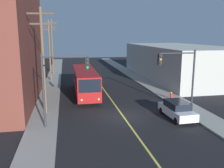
{
  "coord_description": "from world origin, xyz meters",
  "views": [
    {
      "loc": [
        -5.16,
        -21.13,
        7.56
      ],
      "look_at": [
        0.0,
        5.59,
        2.0
      ],
      "focal_mm": 38.94,
      "sensor_mm": 36.0,
      "label": 1
    }
  ],
  "objects_px": {
    "city_bus": "(85,80)",
    "traffic_signal_right_corner": "(179,70)",
    "fire_hydrant": "(171,95)",
    "utility_pole_mid": "(50,48)",
    "parked_car_white": "(177,110)",
    "utility_pole_near": "(43,56)",
    "traffic_signal_left_corner": "(63,76)",
    "utility_pole_far": "(52,44)"
  },
  "relations": [
    {
      "from": "city_bus",
      "to": "fire_hydrant",
      "type": "distance_m",
      "value": 10.81
    },
    {
      "from": "city_bus",
      "to": "utility_pole_far",
      "type": "bearing_deg",
      "value": 105.39
    },
    {
      "from": "parked_car_white",
      "to": "traffic_signal_left_corner",
      "type": "bearing_deg",
      "value": -177.97
    },
    {
      "from": "city_bus",
      "to": "traffic_signal_left_corner",
      "type": "height_order",
      "value": "traffic_signal_left_corner"
    },
    {
      "from": "parked_car_white",
      "to": "traffic_signal_right_corner",
      "type": "distance_m",
      "value": 3.83
    },
    {
      "from": "utility_pole_mid",
      "to": "fire_hydrant",
      "type": "height_order",
      "value": "utility_pole_mid"
    },
    {
      "from": "utility_pole_near",
      "to": "traffic_signal_left_corner",
      "type": "height_order",
      "value": "utility_pole_near"
    },
    {
      "from": "utility_pole_mid",
      "to": "traffic_signal_left_corner",
      "type": "bearing_deg",
      "value": -84.16
    },
    {
      "from": "utility_pole_mid",
      "to": "utility_pole_far",
      "type": "bearing_deg",
      "value": 89.14
    },
    {
      "from": "traffic_signal_left_corner",
      "to": "fire_hydrant",
      "type": "distance_m",
      "value": 14.3
    },
    {
      "from": "parked_car_white",
      "to": "fire_hydrant",
      "type": "height_order",
      "value": "parked_car_white"
    },
    {
      "from": "city_bus",
      "to": "traffic_signal_right_corner",
      "type": "xyz_separation_m",
      "value": [
        8.2,
        -9.24,
        2.49
      ]
    },
    {
      "from": "traffic_signal_left_corner",
      "to": "utility_pole_far",
      "type": "bearing_deg",
      "value": 94.18
    },
    {
      "from": "utility_pole_far",
      "to": "fire_hydrant",
      "type": "bearing_deg",
      "value": -56.62
    },
    {
      "from": "parked_car_white",
      "to": "fire_hydrant",
      "type": "relative_size",
      "value": 5.31
    },
    {
      "from": "city_bus",
      "to": "utility_pole_far",
      "type": "xyz_separation_m",
      "value": [
        -4.67,
        16.97,
        3.95
      ]
    },
    {
      "from": "city_bus",
      "to": "utility_pole_near",
      "type": "bearing_deg",
      "value": -121.95
    },
    {
      "from": "utility_pole_near",
      "to": "traffic_signal_left_corner",
      "type": "bearing_deg",
      "value": -66.37
    },
    {
      "from": "city_bus",
      "to": "utility_pole_mid",
      "type": "bearing_deg",
      "value": 115.53
    },
    {
      "from": "utility_pole_far",
      "to": "traffic_signal_left_corner",
      "type": "distance_m",
      "value": 28.17
    },
    {
      "from": "fire_hydrant",
      "to": "city_bus",
      "type": "bearing_deg",
      "value": 153.8
    },
    {
      "from": "utility_pole_far",
      "to": "traffic_signal_left_corner",
      "type": "height_order",
      "value": "utility_pole_far"
    },
    {
      "from": "city_bus",
      "to": "traffic_signal_right_corner",
      "type": "relative_size",
      "value": 2.03
    },
    {
      "from": "utility_pole_far",
      "to": "fire_hydrant",
      "type": "xyz_separation_m",
      "value": [
        14.31,
        -21.72,
        -5.19
      ]
    },
    {
      "from": "parked_car_white",
      "to": "utility_pole_near",
      "type": "distance_m",
      "value": 13.3
    },
    {
      "from": "utility_pole_mid",
      "to": "traffic_signal_right_corner",
      "type": "bearing_deg",
      "value": -56.01
    },
    {
      "from": "traffic_signal_left_corner",
      "to": "traffic_signal_right_corner",
      "type": "relative_size",
      "value": 1.0
    },
    {
      "from": "utility_pole_near",
      "to": "traffic_signal_right_corner",
      "type": "distance_m",
      "value": 12.85
    },
    {
      "from": "utility_pole_far",
      "to": "traffic_signal_left_corner",
      "type": "xyz_separation_m",
      "value": [
        2.05,
        -28.06,
        -1.47
      ]
    },
    {
      "from": "fire_hydrant",
      "to": "utility_pole_mid",
      "type": "bearing_deg",
      "value": 134.35
    },
    {
      "from": "city_bus",
      "to": "traffic_signal_left_corner",
      "type": "distance_m",
      "value": 11.66
    },
    {
      "from": "traffic_signal_left_corner",
      "to": "parked_car_white",
      "type": "bearing_deg",
      "value": 2.03
    },
    {
      "from": "utility_pole_mid",
      "to": "fire_hydrant",
      "type": "xyz_separation_m",
      "value": [
        14.42,
        -14.75,
        -4.9
      ]
    },
    {
      "from": "parked_car_white",
      "to": "utility_pole_far",
      "type": "distance_m",
      "value": 30.65
    },
    {
      "from": "traffic_signal_right_corner",
      "to": "parked_car_white",
      "type": "bearing_deg",
      "value": -115.9
    },
    {
      "from": "parked_car_white",
      "to": "traffic_signal_left_corner",
      "type": "distance_m",
      "value": 10.68
    },
    {
      "from": "traffic_signal_right_corner",
      "to": "utility_pole_far",
      "type": "bearing_deg",
      "value": 116.15
    },
    {
      "from": "traffic_signal_right_corner",
      "to": "fire_hydrant",
      "type": "relative_size",
      "value": 7.14
    },
    {
      "from": "city_bus",
      "to": "utility_pole_near",
      "type": "distance_m",
      "value": 9.11
    },
    {
      "from": "utility_pole_far",
      "to": "traffic_signal_right_corner",
      "type": "bearing_deg",
      "value": -63.85
    },
    {
      "from": "utility_pole_mid",
      "to": "utility_pole_far",
      "type": "height_order",
      "value": "utility_pole_far"
    },
    {
      "from": "parked_car_white",
      "to": "utility_pole_far",
      "type": "height_order",
      "value": "utility_pole_far"
    }
  ]
}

